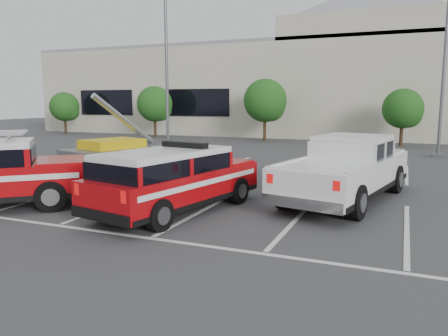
# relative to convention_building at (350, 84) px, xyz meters

# --- Properties ---
(ground) EXTENTS (120.00, 120.00, 0.00)m
(ground) POSITION_rel_convention_building_xyz_m (-0.18, -31.86, -4.72)
(ground) COLOR #3A3A3C
(ground) RESTS_ON ground
(stall_markings) EXTENTS (23.00, 15.00, 0.01)m
(stall_markings) POSITION_rel_convention_building_xyz_m (-0.18, -27.36, -4.71)
(stall_markings) COLOR silver
(stall_markings) RESTS_ON ground
(convention_building) EXTENTS (60.00, 16.99, 13.20)m
(convention_building) POSITION_rel_convention_building_xyz_m (0.00, 0.00, 0.00)
(convention_building) COLOR beige
(convention_building) RESTS_ON ground
(tree_far_left) EXTENTS (2.77, 2.77, 3.99)m
(tree_far_left) POSITION_rel_convention_building_xyz_m (-25.09, -9.82, -2.22)
(tree_far_left) COLOR #3F2B19
(tree_far_left) RESTS_ON ground
(tree_left) EXTENTS (3.07, 3.07, 4.42)m
(tree_left) POSITION_rel_convention_building_xyz_m (-15.09, -9.82, -1.95)
(tree_left) COLOR #3F2B19
(tree_left) RESTS_ON ground
(tree_mid_left) EXTENTS (3.37, 3.37, 4.85)m
(tree_mid_left) POSITION_rel_convention_building_xyz_m (-5.09, -9.82, -1.68)
(tree_mid_left) COLOR #3F2B19
(tree_mid_left) RESTS_ON ground
(tree_mid_right) EXTENTS (2.77, 2.77, 3.99)m
(tree_mid_right) POSITION_rel_convention_building_xyz_m (4.91, -9.82, -2.22)
(tree_mid_right) COLOR #3F2B19
(tree_mid_right) RESTS_ON ground
(light_pole_left) EXTENTS (0.90, 0.60, 10.24)m
(light_pole_left) POSITION_rel_convention_building_xyz_m (-8.18, -19.86, 0.47)
(light_pole_left) COLOR #59595E
(light_pole_left) RESTS_ON ground
(light_pole_mid) EXTENTS (0.90, 0.60, 10.24)m
(light_pole_mid) POSITION_rel_convention_building_xyz_m (6.82, -15.86, 0.47)
(light_pole_mid) COLOR #59595E
(light_pole_mid) RESTS_ON ground
(fire_chief_suv) EXTENTS (3.08, 5.81, 1.94)m
(fire_chief_suv) POSITION_rel_convention_building_xyz_m (-0.83, -32.35, -3.93)
(fire_chief_suv) COLOR #9F070C
(fire_chief_suv) RESTS_ON ground
(white_pickup) EXTENTS (3.56, 6.87, 2.01)m
(white_pickup) POSITION_rel_convention_building_xyz_m (3.41, -28.95, -3.92)
(white_pickup) COLOR silver
(white_pickup) RESTS_ON ground
(utility_rig) EXTENTS (4.35, 4.30, 3.43)m
(utility_rig) POSITION_rel_convention_building_xyz_m (-6.41, -27.90, -4.04)
(utility_rig) COLOR #59595E
(utility_rig) RESTS_ON ground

